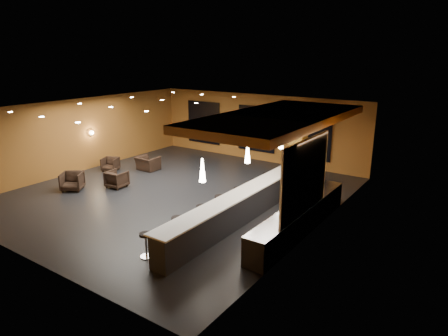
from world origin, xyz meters
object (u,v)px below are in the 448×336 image
Objects in this scene: bar_stool_1 at (178,226)px; bar_stool_4 at (238,195)px; bar_counter at (239,209)px; bar_stool_0 at (146,242)px; bar_stool_3 at (220,203)px; staff_c at (310,186)px; staff_a at (289,182)px; bar_stool_5 at (256,187)px; armchair_c at (110,164)px; prep_counter at (300,219)px; bar_stool_6 at (267,179)px; column at (298,147)px; bar_stool_2 at (202,214)px; staff_b at (307,181)px; armchair_a at (72,181)px; armchair_b at (117,179)px; pendant_1 at (248,153)px; pendant_2 at (281,140)px; pendant_0 at (202,170)px; armchair_d at (148,163)px.

bar_stool_4 is (0.05, 3.39, -0.01)m from bar_stool_1.
bar_counter is 10.88× the size of bar_stool_0.
staff_c is at bearing 51.31° from bar_stool_3.
bar_stool_5 is at bearing 173.44° from staff_a.
bar_stool_3 is 1.12m from bar_stool_4.
armchair_c is at bearing 176.46° from bar_stool_4.
bar_stool_6 is (-2.81, 2.98, 0.04)m from prep_counter.
bar_stool_2 is at bearing -97.85° from column.
bar_stool_0 is at bearing -125.52° from prep_counter.
staff_b is 1.82× the size of armchair_a.
bar_stool_4 reaches higher than armchair_b.
pendant_2 is (0.00, 2.50, 0.00)m from pendant_1.
bar_stool_3 is at bearing 89.20° from bar_stool_0.
armchair_b is (-6.31, 0.14, -0.14)m from bar_counter.
column is at bearing 54.00° from bar_stool_6.
armchair_a is (-7.56, 0.83, -1.96)m from pendant_0.
bar_stool_5 is at bearing -164.84° from armchair_b.
armchair_a is at bearing 173.72° from pendant_0.
armchair_c is 0.94× the size of bar_stool_3.
bar_stool_3 is (-0.82, -4.56, -1.25)m from column.
bar_stool_5 is at bearing -17.73° from armchair_c.
pendant_0 is 0.90× the size of bar_stool_1.
staff_a is (-1.35, 2.04, 0.44)m from prep_counter.
prep_counter is 10.55m from armchair_c.
pendant_0 reaches higher than bar_counter.
bar_stool_4 is (5.54, 1.01, 0.13)m from armchair_b.
pendant_0 reaches higher than bar_stool_1.
staff_c reaches higher than armchair_d.
pendant_0 is 0.88× the size of armchair_b.
pendant_0 reaches higher than staff_b.
pendant_1 is 3.62m from bar_stool_6.
pendant_2 is 8.83m from armchair_c.
pendant_1 and pendant_2 have the same top height.
bar_stool_6 is (-0.04, 4.53, -0.03)m from bar_stool_2.
bar_stool_6 is (-0.81, 5.48, -1.88)m from pendant_0.
bar_stool_1 is at bearing -109.93° from bar_counter.
bar_stool_0 is (-0.87, -8.12, -1.28)m from column.
pendant_1 is at bearing 162.11° from armchair_d.
bar_stool_0 is at bearing -119.78° from pendant_0.
armchair_d is at bearing -78.85° from armchair_b.
armchair_c is at bearing 169.09° from bar_counter.
bar_stool_2 reaches higher than bar_stool_6.
bar_stool_5 reaches higher than bar_stool_6.
column is 4.14m from pendant_1.
armchair_d is (-8.46, -0.01, -0.44)m from staff_c.
armchair_d is at bearing 156.40° from bar_stool_3.
pendant_2 is 2.08m from bar_stool_5.
staff_a is at bearing 73.03° from bar_stool_1.
bar_stool_5 reaches higher than bar_stool_4.
bar_stool_2 reaches higher than armchair_b.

